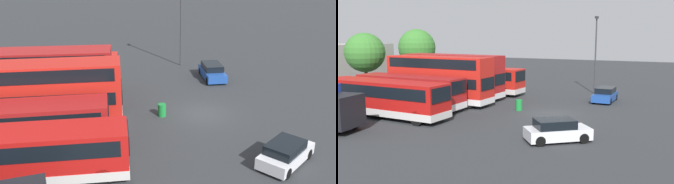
{
  "view_description": "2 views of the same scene",
  "coord_description": "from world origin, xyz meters",
  "views": [
    {
      "loc": [
        -26.58,
        6.97,
        12.26
      ],
      "look_at": [
        1.0,
        2.51,
        1.53
      ],
      "focal_mm": 42.4,
      "sensor_mm": 36.0,
      "label": 1
    },
    {
      "loc": [
        -29.32,
        -10.1,
        6.57
      ],
      "look_at": [
        1.02,
        4.83,
        1.4
      ],
      "focal_mm": 39.82,
      "sensor_mm": 36.0,
      "label": 2
    }
  ],
  "objects": [
    {
      "name": "bus_double_decker_fourth",
      "position": [
        3.4,
        12.24,
        2.45
      ],
      "size": [
        3.27,
        11.49,
        4.55
      ],
      "color": "#A51919",
      "rests_on": "ground"
    },
    {
      "name": "waste_bin_yellow",
      "position": [
        0.1,
        3.11,
        0.47
      ],
      "size": [
        0.6,
        0.6,
        0.95
      ],
      "primitive_type": "cylinder",
      "color": "#197F33",
      "rests_on": "ground"
    },
    {
      "name": "bus_double_decker_third",
      "position": [
        -0.08,
        11.53,
        2.45
      ],
      "size": [
        2.9,
        11.1,
        4.55
      ],
      "color": "red",
      "rests_on": "ground"
    },
    {
      "name": "bus_single_deck_fifth",
      "position": [
        7.07,
        11.84,
        1.62
      ],
      "size": [
        3.02,
        11.89,
        2.95
      ],
      "color": "red",
      "rests_on": "ground"
    },
    {
      "name": "bus_single_deck_near_end",
      "position": [
        -7.11,
        11.86,
        1.62
      ],
      "size": [
        2.85,
        11.72,
        2.95
      ],
      "color": "#B71411",
      "rests_on": "ground"
    },
    {
      "name": "car_hatchback_silver",
      "position": [
        7.81,
        -2.82,
        0.7
      ],
      "size": [
        4.11,
        1.86,
        1.43
      ],
      "color": "#1E479E",
      "rests_on": "ground"
    },
    {
      "name": "bus_single_deck_second",
      "position": [
        -3.4,
        12.33,
        1.62
      ],
      "size": [
        2.68,
        10.64,
        2.95
      ],
      "color": "#A51919",
      "rests_on": "ground"
    },
    {
      "name": "car_small_green",
      "position": [
        -7.73,
        -3.0,
        0.7
      ],
      "size": [
        3.93,
        4.23,
        1.43
      ],
      "color": "silver",
      "rests_on": "ground"
    },
    {
      "name": "ground_plane",
      "position": [
        0.0,
        0.0,
        0.0
      ],
      "size": [
        140.0,
        140.0,
        0.0
      ],
      "primitive_type": "plane",
      "color": "#2D3033"
    },
    {
      "name": "lamp_post_tall",
      "position": [
        12.52,
        -0.67,
        5.0
      ],
      "size": [
        0.7,
        0.3,
        8.63
      ],
      "color": "#38383D",
      "rests_on": "ground"
    }
  ]
}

